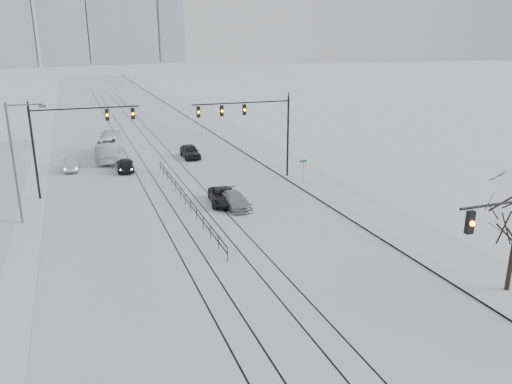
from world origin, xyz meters
name	(u,v)px	position (x,y,z in m)	size (l,w,h in m)	color
road	(138,139)	(0.00, 60.00, 0.01)	(22.00, 260.00, 0.02)	silver
sidewalk_east	(231,133)	(13.50, 60.00, 0.08)	(5.00, 260.00, 0.16)	silver
curb	(215,134)	(11.05, 60.00, 0.06)	(0.10, 260.00, 0.12)	gray
tram_rails	(164,175)	(0.00, 40.00, 0.02)	(5.30, 180.00, 0.01)	black
skyline	(87,3)	(5.02, 273.63, 30.65)	(96.00, 48.00, 72.00)	#A5A9B5
traffic_mast_ne	(256,122)	(8.15, 34.99, 5.76)	(9.60, 0.37, 8.00)	black
traffic_mast_nw	(69,133)	(-8.52, 36.00, 5.57)	(9.10, 0.37, 8.00)	black
street_light_west	(17,155)	(-12.20, 30.00, 5.21)	(2.73, 0.25, 9.00)	#595B60
median_fence	(185,198)	(0.00, 30.00, 0.53)	(0.06, 24.00, 1.00)	black
street_sign	(303,168)	(11.80, 32.00, 1.61)	(0.70, 0.06, 2.40)	#595B60
sedan_sb_inner	(125,165)	(-3.46, 42.95, 0.72)	(1.69, 4.20, 1.43)	black
sedan_sb_outer	(71,164)	(-8.76, 45.21, 0.66)	(1.40, 4.02, 1.32)	#ADAFB5
sedan_nb_front	(223,196)	(3.02, 29.12, 0.64)	(2.12, 4.59, 1.28)	black
sedan_nb_right	(235,200)	(3.65, 27.78, 0.63)	(1.76, 4.33, 1.26)	#989B9F
sedan_nb_far	(190,151)	(4.28, 46.59, 0.77)	(1.81, 4.50, 1.53)	black
box_truck	(110,147)	(-4.45, 49.65, 1.33)	(2.24, 9.56, 2.66)	white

